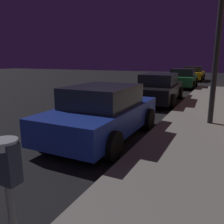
{
  "coord_description": "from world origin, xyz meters",
  "views": [
    {
      "loc": [
        5.75,
        -0.79,
        2.11
      ],
      "look_at": [
        4.13,
        2.55,
        1.27
      ],
      "focal_mm": 37.12,
      "sensor_mm": 36.0,
      "label": 1
    }
  ],
  "objects_px": {
    "car_yellow_cab": "(193,73)",
    "car_black": "(159,88)",
    "parking_meter": "(9,186)",
    "car_blue": "(103,112)",
    "car_green": "(182,78)"
  },
  "relations": [
    {
      "from": "car_blue",
      "to": "car_green",
      "type": "xyz_separation_m",
      "value": [
        -0.0,
        12.9,
        -0.01
      ]
    },
    {
      "from": "parking_meter",
      "to": "car_yellow_cab",
      "type": "relative_size",
      "value": 0.35
    },
    {
      "from": "car_black",
      "to": "car_blue",
      "type": "bearing_deg",
      "value": -90.01
    },
    {
      "from": "car_black",
      "to": "parking_meter",
      "type": "bearing_deg",
      "value": -81.31
    },
    {
      "from": "parking_meter",
      "to": "car_yellow_cab",
      "type": "height_order",
      "value": "parking_meter"
    },
    {
      "from": "parking_meter",
      "to": "car_black",
      "type": "xyz_separation_m",
      "value": [
        -1.58,
        10.34,
        -0.52
      ]
    },
    {
      "from": "parking_meter",
      "to": "car_yellow_cab",
      "type": "bearing_deg",
      "value": 93.79
    },
    {
      "from": "parking_meter",
      "to": "car_blue",
      "type": "xyz_separation_m",
      "value": [
        -1.58,
        4.38,
        -0.52
      ]
    },
    {
      "from": "parking_meter",
      "to": "car_green",
      "type": "relative_size",
      "value": 0.35
    },
    {
      "from": "car_blue",
      "to": "car_yellow_cab",
      "type": "bearing_deg",
      "value": 90.0
    },
    {
      "from": "parking_meter",
      "to": "car_blue",
      "type": "height_order",
      "value": "parking_meter"
    },
    {
      "from": "car_green",
      "to": "car_black",
      "type": "bearing_deg",
      "value": -89.99
    },
    {
      "from": "car_blue",
      "to": "parking_meter",
      "type": "bearing_deg",
      "value": -70.13
    },
    {
      "from": "car_yellow_cab",
      "to": "car_black",
      "type": "bearing_deg",
      "value": -89.99
    },
    {
      "from": "parking_meter",
      "to": "car_black",
      "type": "relative_size",
      "value": 0.31
    }
  ]
}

